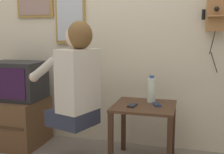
{
  "coord_description": "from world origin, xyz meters",
  "views": [
    {
      "loc": [
        0.88,
        -1.78,
        1.14
      ],
      "look_at": [
        0.25,
        0.52,
        0.77
      ],
      "focal_mm": 45.0,
      "sensor_mm": 36.0,
      "label": 1
    }
  ],
  "objects_px": {
    "television": "(16,81)",
    "water_bottle": "(151,90)",
    "framed_picture": "(35,0)",
    "wall_phone_antique": "(216,12)",
    "cell_phone_spare": "(157,104)",
    "wall_mirror": "(70,13)",
    "cell_phone_held": "(132,105)",
    "person": "(76,77)"
  },
  "relations": [
    {
      "from": "wall_mirror",
      "to": "cell_phone_held",
      "type": "relative_size",
      "value": 4.78
    },
    {
      "from": "framed_picture",
      "to": "wall_phone_antique",
      "type": "bearing_deg",
      "value": -1.4
    },
    {
      "from": "water_bottle",
      "to": "television",
      "type": "bearing_deg",
      "value": -179.77
    },
    {
      "from": "person",
      "to": "framed_picture",
      "type": "relative_size",
      "value": 2.16
    },
    {
      "from": "person",
      "to": "water_bottle",
      "type": "xyz_separation_m",
      "value": [
        0.62,
        0.24,
        -0.12
      ]
    },
    {
      "from": "person",
      "to": "framed_picture",
      "type": "xyz_separation_m",
      "value": [
        -0.68,
        0.53,
        0.73
      ]
    },
    {
      "from": "person",
      "to": "cell_phone_spare",
      "type": "xyz_separation_m",
      "value": [
        0.69,
        0.15,
        -0.23
      ]
    },
    {
      "from": "television",
      "to": "cell_phone_held",
      "type": "relative_size",
      "value": 4.1
    },
    {
      "from": "wall_mirror",
      "to": "framed_picture",
      "type": "bearing_deg",
      "value": 179.56
    },
    {
      "from": "wall_mirror",
      "to": "cell_phone_held",
      "type": "height_order",
      "value": "wall_mirror"
    },
    {
      "from": "framed_picture",
      "to": "wall_mirror",
      "type": "bearing_deg",
      "value": -0.44
    },
    {
      "from": "television",
      "to": "wall_mirror",
      "type": "bearing_deg",
      "value": 30.78
    },
    {
      "from": "wall_mirror",
      "to": "water_bottle",
      "type": "relative_size",
      "value": 2.58
    },
    {
      "from": "person",
      "to": "cell_phone_held",
      "type": "distance_m",
      "value": 0.54
    },
    {
      "from": "cell_phone_held",
      "to": "water_bottle",
      "type": "distance_m",
      "value": 0.25
    },
    {
      "from": "television",
      "to": "cell_phone_spare",
      "type": "relative_size",
      "value": 3.94
    },
    {
      "from": "television",
      "to": "framed_picture",
      "type": "distance_m",
      "value": 0.88
    },
    {
      "from": "person",
      "to": "television",
      "type": "bearing_deg",
      "value": 91.07
    },
    {
      "from": "water_bottle",
      "to": "wall_phone_antique",
      "type": "bearing_deg",
      "value": 24.68
    },
    {
      "from": "person",
      "to": "television",
      "type": "distance_m",
      "value": 0.8
    },
    {
      "from": "wall_phone_antique",
      "to": "water_bottle",
      "type": "xyz_separation_m",
      "value": [
        -0.52,
        -0.24,
        -0.69
      ]
    },
    {
      "from": "wall_mirror",
      "to": "cell_phone_spare",
      "type": "height_order",
      "value": "wall_mirror"
    },
    {
      "from": "television",
      "to": "water_bottle",
      "type": "distance_m",
      "value": 1.38
    },
    {
      "from": "wall_phone_antique",
      "to": "cell_phone_held",
      "type": "xyz_separation_m",
      "value": [
        -0.66,
        -0.42,
        -0.79
      ]
    },
    {
      "from": "wall_phone_antique",
      "to": "person",
      "type": "bearing_deg",
      "value": -157.15
    },
    {
      "from": "person",
      "to": "wall_phone_antique",
      "type": "relative_size",
      "value": 1.22
    },
    {
      "from": "person",
      "to": "cell_phone_spare",
      "type": "height_order",
      "value": "person"
    },
    {
      "from": "television",
      "to": "framed_picture",
      "type": "xyz_separation_m",
      "value": [
        0.08,
        0.29,
        0.83
      ]
    },
    {
      "from": "framed_picture",
      "to": "water_bottle",
      "type": "height_order",
      "value": "framed_picture"
    },
    {
      "from": "framed_picture",
      "to": "cell_phone_spare",
      "type": "height_order",
      "value": "framed_picture"
    },
    {
      "from": "person",
      "to": "television",
      "type": "relative_size",
      "value": 1.7
    },
    {
      "from": "water_bottle",
      "to": "cell_phone_spare",
      "type": "bearing_deg",
      "value": -56.12
    },
    {
      "from": "framed_picture",
      "to": "television",
      "type": "bearing_deg",
      "value": -104.78
    },
    {
      "from": "framed_picture",
      "to": "wall_mirror",
      "type": "distance_m",
      "value": 0.43
    },
    {
      "from": "person",
      "to": "wall_mirror",
      "type": "bearing_deg",
      "value": 45.71
    },
    {
      "from": "person",
      "to": "wall_mirror",
      "type": "xyz_separation_m",
      "value": [
        -0.27,
        0.53,
        0.58
      ]
    },
    {
      "from": "person",
      "to": "cell_phone_held",
      "type": "xyz_separation_m",
      "value": [
        0.49,
        0.06,
        -0.23
      ]
    },
    {
      "from": "wall_phone_antique",
      "to": "cell_phone_held",
      "type": "distance_m",
      "value": 1.12
    },
    {
      "from": "wall_mirror",
      "to": "water_bottle",
      "type": "xyz_separation_m",
      "value": [
        0.89,
        -0.28,
        -0.7
      ]
    },
    {
      "from": "wall_phone_antique",
      "to": "cell_phone_spare",
      "type": "height_order",
      "value": "wall_phone_antique"
    },
    {
      "from": "television",
      "to": "water_bottle",
      "type": "height_order",
      "value": "television"
    },
    {
      "from": "cell_phone_spare",
      "to": "water_bottle",
      "type": "bearing_deg",
      "value": 106.88
    }
  ]
}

